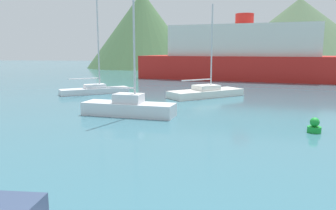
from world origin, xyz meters
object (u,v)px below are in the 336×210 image
ferry_distant (243,56)px  buoy_marker (314,126)px  sailboat_inner (95,89)px  sailboat_outer (206,92)px  sailboat_middle (129,106)px

ferry_distant → buoy_marker: size_ratio=39.51×
sailboat_inner → ferry_distant: sailboat_inner is taller
sailboat_inner → sailboat_outer: size_ratio=1.26×
sailboat_outer → buoy_marker: sailboat_outer is taller
sailboat_middle → sailboat_outer: sailboat_middle is taller
sailboat_inner → sailboat_outer: sailboat_inner is taller
sailboat_outer → ferry_distant: bearing=37.2°
sailboat_outer → buoy_marker: bearing=-104.3°
sailboat_middle → buoy_marker: 10.31m
sailboat_inner → ferry_distant: (15.04, 18.35, 2.76)m
sailboat_inner → ferry_distant: 23.88m
ferry_distant → buoy_marker: ferry_distant is taller
sailboat_outer → buoy_marker: 12.87m
ferry_distant → sailboat_middle: bearing=-96.4°
sailboat_middle → buoy_marker: sailboat_middle is taller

